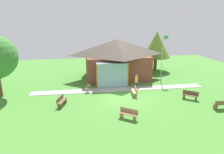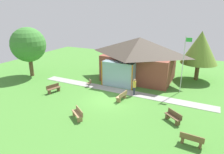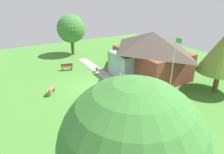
{
  "view_description": "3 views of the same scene",
  "coord_description": "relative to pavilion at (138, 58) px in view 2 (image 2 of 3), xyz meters",
  "views": [
    {
      "loc": [
        -4.17,
        -17.58,
        7.49
      ],
      "look_at": [
        -0.86,
        2.69,
        1.42
      ],
      "focal_mm": 30.58,
      "sensor_mm": 36.0,
      "label": 1
    },
    {
      "loc": [
        7.98,
        -16.07,
        8.36
      ],
      "look_at": [
        -0.92,
        2.5,
        1.41
      ],
      "focal_mm": 32.26,
      "sensor_mm": 36.0,
      "label": 2
    },
    {
      "loc": [
        17.02,
        -7.86,
        9.04
      ],
      "look_at": [
        0.92,
        1.64,
        1.06
      ],
      "focal_mm": 31.12,
      "sensor_mm": 36.0,
      "label": 3
    }
  ],
  "objects": [
    {
      "name": "ground_plane",
      "position": [
        -0.46,
        -7.08,
        -2.71
      ],
      "size": [
        44.0,
        44.0,
        0.0
      ],
      "primitive_type": "plane",
      "color": "#478433"
    },
    {
      "name": "pavilion",
      "position": [
        0.0,
        0.0,
        0.0
      ],
      "size": [
        9.11,
        7.5,
        5.19
      ],
      "color": "brown",
      "rests_on": "ground_plane"
    },
    {
      "name": "footpath",
      "position": [
        -0.46,
        -4.71,
        -2.7
      ],
      "size": [
        19.5,
        1.66,
        0.03
      ],
      "primitive_type": "cube",
      "rotation": [
        0.0,
        0.0,
        -0.02
      ],
      "color": "#999993",
      "rests_on": "ground_plane"
    },
    {
      "name": "flagpole",
      "position": [
        5.5,
        -2.21,
        0.53
      ],
      "size": [
        0.64,
        0.08,
        5.9
      ],
      "color": "silver",
      "rests_on": "ground_plane"
    },
    {
      "name": "bench_front_center",
      "position": [
        -1.15,
        -11.41,
        -2.31
      ],
      "size": [
        1.48,
        1.23,
        0.84
      ],
      "rotation": [
        0.0,
        0.0,
        2.52
      ],
      "color": "#9E7A51",
      "rests_on": "ground_plane"
    },
    {
      "name": "bench_mid_left",
      "position": [
        -6.6,
        -8.03,
        -2.31
      ],
      "size": [
        0.85,
        1.56,
        0.84
      ],
      "rotation": [
        0.0,
        0.0,
        4.42
      ],
      "color": "brown",
      "rests_on": "ground_plane"
    },
    {
      "name": "bench_lawn_far_right",
      "position": [
        7.41,
        -11.04,
        -2.31
      ],
      "size": [
        1.53,
        0.55,
        0.84
      ],
      "rotation": [
        0.0,
        0.0,
        6.21
      ],
      "color": "brown",
      "rests_on": "ground_plane"
    },
    {
      "name": "bench_rear_near_path",
      "position": [
        0.69,
        -6.69,
        -2.31
      ],
      "size": [
        0.62,
        1.54,
        0.84
      ],
      "rotation": [
        0.0,
        0.0,
        1.45
      ],
      "color": "#9E7A51",
      "rests_on": "ground_plane"
    },
    {
      "name": "bench_mid_right",
      "position": [
        5.84,
        -8.59,
        -2.31
      ],
      "size": [
        1.45,
        1.27,
        0.84
      ],
      "rotation": [
        0.0,
        0.0,
        2.48
      ],
      "color": "brown",
      "rests_on": "ground_plane"
    },
    {
      "name": "patio_chair_west",
      "position": [
        -4.05,
        -4.99,
        -2.3
      ],
      "size": [
        0.6,
        0.6,
        0.86
      ],
      "rotation": [
        0.0,
        0.0,
        2.61
      ],
      "color": "#8C6B4C",
      "rests_on": "ground_plane"
    },
    {
      "name": "visitor_on_path",
      "position": [
        1.34,
        -5.02,
        -1.69
      ],
      "size": [
        0.34,
        0.34,
        1.74
      ],
      "rotation": [
        0.0,
        0.0,
        1.66
      ],
      "color": "#2D3347",
      "rests_on": "ground_plane"
    },
    {
      "name": "tree_west_hedge",
      "position": [
        -12.98,
        -4.87,
        1.4
      ],
      "size": [
        4.35,
        4.35,
        6.3
      ],
      "color": "brown",
      "rests_on": "ground_plane"
    },
    {
      "name": "tree_behind_pavilion_right",
      "position": [
        6.71,
        2.94,
        1.3
      ],
      "size": [
        4.3,
        4.3,
        5.97
      ],
      "color": "brown",
      "rests_on": "ground_plane"
    }
  ]
}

